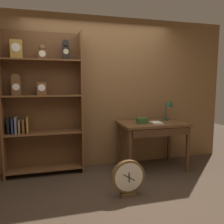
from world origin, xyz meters
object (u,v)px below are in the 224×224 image
object	(u,v)px
workbench	(153,128)
toolbox_small	(142,121)
desk_lamp	(170,106)
round_clock_large	(128,178)
open_repair_manual	(156,123)
bookshelf	(41,103)

from	to	relation	value
workbench	toolbox_small	xyz separation A→B (m)	(-0.22, -0.05, 0.15)
desk_lamp	round_clock_large	bearing A→B (deg)	-139.22
open_repair_manual	bookshelf	bearing A→B (deg)	173.56
toolbox_small	open_repair_manual	size ratio (longest dim) A/B	0.77
toolbox_small	desk_lamp	bearing A→B (deg)	17.92
workbench	toolbox_small	size ratio (longest dim) A/B	6.62
desk_lamp	open_repair_manual	distance (m)	0.51
desk_lamp	toolbox_small	distance (m)	0.67
workbench	desk_lamp	bearing A→B (deg)	21.07
bookshelf	open_repair_manual	world-z (taller)	bookshelf
desk_lamp	open_repair_manual	world-z (taller)	desk_lamp
workbench	round_clock_large	xyz separation A→B (m)	(-0.72, -0.80, -0.46)
workbench	desk_lamp	distance (m)	0.55
desk_lamp	round_clock_large	world-z (taller)	desk_lamp
workbench	open_repair_manual	size ratio (longest dim) A/B	5.07
bookshelf	toolbox_small	world-z (taller)	bookshelf
bookshelf	round_clock_large	bearing A→B (deg)	-44.61
open_repair_manual	round_clock_large	xyz separation A→B (m)	(-0.73, -0.70, -0.57)
workbench	toolbox_small	world-z (taller)	toolbox_small
workbench	toolbox_small	distance (m)	0.27
toolbox_small	round_clock_large	size ratio (longest dim) A/B	0.35
workbench	open_repair_manual	xyz separation A→B (m)	(0.02, -0.10, 0.11)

